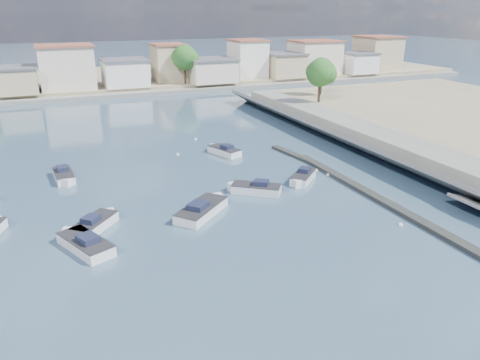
# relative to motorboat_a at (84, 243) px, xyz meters

# --- Properties ---
(ground) EXTENTS (400.00, 400.00, 0.00)m
(ground) POSITION_rel_motorboat_a_xyz_m (18.40, 29.89, -0.38)
(ground) COLOR #345069
(ground) RESTS_ON ground
(seawall_walkway) EXTENTS (5.00, 90.00, 1.80)m
(seawall_walkway) POSITION_rel_motorboat_a_xyz_m (36.90, 2.89, 0.52)
(seawall_walkway) COLOR slate
(seawall_walkway) RESTS_ON ground
(breakwater) EXTENTS (2.00, 31.02, 0.35)m
(breakwater) POSITION_rel_motorboat_a_xyz_m (25.30, 2.58, -0.21)
(breakwater) COLOR black
(breakwater) RESTS_ON ground
(far_shore_land) EXTENTS (160.00, 40.00, 1.40)m
(far_shore_land) POSITION_rel_motorboat_a_xyz_m (18.40, 81.89, 0.32)
(far_shore_land) COLOR gray
(far_shore_land) RESTS_ON ground
(far_shore_quay) EXTENTS (160.00, 2.50, 0.80)m
(far_shore_quay) POSITION_rel_motorboat_a_xyz_m (18.40, 60.89, 0.02)
(far_shore_quay) COLOR slate
(far_shore_quay) RESTS_ON ground
(far_town) EXTENTS (113.01, 12.80, 8.35)m
(far_town) POSITION_rel_motorboat_a_xyz_m (29.11, 66.81, 4.56)
(far_town) COLOR beige
(far_town) RESTS_ON far_shore_land
(shore_trees) EXTENTS (74.56, 38.32, 7.92)m
(shore_trees) POSITION_rel_motorboat_a_xyz_m (26.74, 58.00, 5.84)
(shore_trees) COLOR #38281E
(shore_trees) RESTS_ON ground
(motorboat_a) EXTENTS (3.82, 5.54, 1.48)m
(motorboat_a) POSITION_rel_motorboat_a_xyz_m (0.00, 0.00, 0.00)
(motorboat_a) COLOR white
(motorboat_a) RESTS_ON ground
(motorboat_b) EXTENTS (4.06, 4.32, 1.48)m
(motorboat_b) POSITION_rel_motorboat_a_xyz_m (1.25, 3.07, -0.00)
(motorboat_b) COLOR white
(motorboat_b) RESTS_ON ground
(motorboat_c) EXTENTS (4.69, 4.09, 1.48)m
(motorboat_c) POSITION_rel_motorboat_a_xyz_m (15.76, 5.16, 0.00)
(motorboat_c) COLOR white
(motorboat_c) RESTS_ON ground
(motorboat_d) EXTENTS (3.97, 3.91, 1.48)m
(motorboat_d) POSITION_rel_motorboat_a_xyz_m (21.49, 6.01, -0.00)
(motorboat_d) COLOR white
(motorboat_d) RESTS_ON ground
(motorboat_f) EXTENTS (3.13, 4.80, 1.48)m
(motorboat_f) POSITION_rel_motorboat_a_xyz_m (17.51, 17.90, -0.00)
(motorboat_f) COLOR white
(motorboat_f) RESTS_ON ground
(motorboat_g) EXTENTS (2.07, 4.99, 1.48)m
(motorboat_g) POSITION_rel_motorboat_a_xyz_m (-0.49, 15.60, 0.00)
(motorboat_g) COLOR white
(motorboat_g) RESTS_ON ground
(motorboat_h) EXTENTS (5.60, 5.38, 1.48)m
(motorboat_h) POSITION_rel_motorboat_a_xyz_m (9.91, 2.52, -0.00)
(motorboat_h) COLOR white
(motorboat_h) RESTS_ON ground
(mooring_buoys) EXTENTS (12.88, 43.27, 0.38)m
(mooring_buoys) POSITION_rel_motorboat_a_xyz_m (20.30, 6.08, -0.33)
(mooring_buoys) COLOR white
(mooring_buoys) RESTS_ON ground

